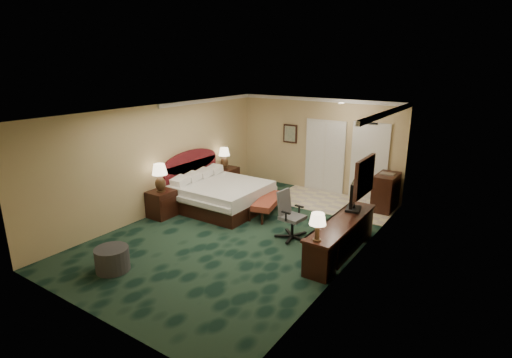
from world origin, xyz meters
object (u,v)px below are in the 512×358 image
Objects in this scene: lamp_near at (160,178)px; lamp_far at (224,158)px; ottoman at (112,259)px; tv at (354,195)px; minibar at (386,192)px; nightstand_far at (227,179)px; bed at (222,196)px; bed_bench at (268,207)px; nightstand_near at (162,204)px; desk_chair at (293,216)px; desk at (341,238)px.

lamp_near is 2.57m from lamp_far.
tv is at bearing 48.32° from ottoman.
minibar is at bearing 38.98° from lamp_near.
bed is at bearing -56.66° from nightstand_far.
lamp_far is 2.52m from bed_bench.
lamp_far is at bearing 151.76° from tv.
nightstand_near is (-0.87, -1.28, -0.01)m from bed.
bed_bench is (2.17, -1.03, -0.74)m from lamp_far.
desk_chair is (2.07, 3.04, 0.30)m from ottoman.
lamp_far is 5.12m from ottoman.
minibar reaches higher than bed_bench.
lamp_far is at bearing 156.47° from desk_chair.
nightstand_near is at bearing -158.69° from bed_bench.
nightstand_far is at bearing 58.80° from lamp_far.
tv is (3.20, 3.59, 0.83)m from ottoman.
bed_bench is at bearing 157.06° from desk.
lamp_near reaches higher than desk_chair.
lamp_near is at bearing -175.75° from tv.
desk is at bearing -11.65° from bed.
lamp_near reaches higher than ottoman.
lamp_far reaches higher than bed_bench.
nightstand_near is 1.08× the size of ottoman.
desk is 0.97m from tv.
nightstand_near is 0.27× the size of desk.
desk is (2.29, -0.97, 0.13)m from bed_bench.
lamp_far is at bearing -121.20° from nightstand_far.
lamp_far reaches higher than bed.
minibar reaches higher than nightstand_near.
bed_bench reaches higher than ottoman.
tv is (4.40, -1.38, 0.71)m from nightstand_far.
bed_bench is 0.54× the size of desk.
bed is at bearing 167.48° from tv.
nightstand_far is at bearing 155.07° from desk.
bed is 2.25× the size of minibar.
ottoman is 0.65× the size of minibar.
bed is 2.47× the size of tv.
tv reaches higher than bed_bench.
nightstand_far reaches higher than ottoman.
lamp_near is at bearing -161.99° from desk_chair.
lamp_near is 5.67m from minibar.
lamp_near is (0.03, -2.62, 0.67)m from nightstand_far.
tv is (3.53, -0.06, 0.71)m from bed.
tv is (2.26, -0.29, 0.82)m from bed_bench.
desk_chair is at bearing 11.96° from lamp_near.
desk is at bearing -24.93° from nightstand_far.
nightstand_far is (0.00, 2.60, 0.00)m from nightstand_near.
lamp_near is (-0.85, -1.30, 0.67)m from bed.
lamp_near reaches higher than desk.
desk_chair is (-1.12, -0.55, -0.52)m from tv.
bed is 3.60m from tv.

